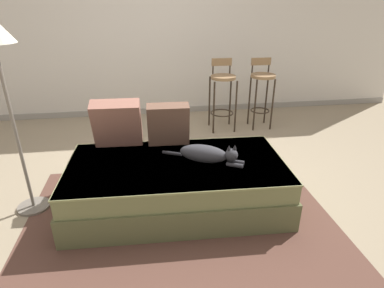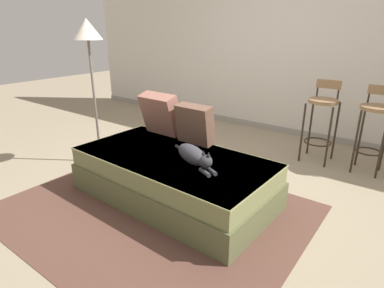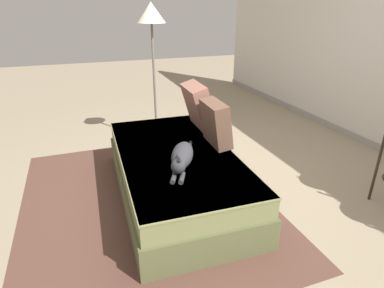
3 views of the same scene
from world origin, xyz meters
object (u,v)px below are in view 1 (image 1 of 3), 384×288
at_px(throw_pillow_corner, 117,123).
at_px(throw_pillow_middle, 168,124).
at_px(couch, 177,184).
at_px(bar_stool_by_doorway, 262,85).
at_px(cat, 207,154).
at_px(bar_stool_near_window, 223,88).

height_order(throw_pillow_corner, throw_pillow_middle, throw_pillow_corner).
distance_m(throw_pillow_corner, throw_pillow_middle, 0.48).
distance_m(couch, bar_stool_by_doorway, 2.30).
xyz_separation_m(cat, bar_stool_near_window, (0.57, 1.82, 0.08)).
height_order(throw_pillow_middle, bar_stool_by_doorway, bar_stool_by_doorway).
relative_size(throw_pillow_middle, bar_stool_by_doorway, 0.42).
distance_m(throw_pillow_corner, bar_stool_by_doorway, 2.35).
xyz_separation_m(couch, throw_pillow_corner, (-0.51, 0.41, 0.45)).
bearing_deg(bar_stool_near_window, throw_pillow_corner, -134.04).
bearing_deg(cat, couch, 174.38).
distance_m(throw_pillow_middle, bar_stool_by_doorway, 2.00).
relative_size(throw_pillow_corner, cat, 0.68).
distance_m(throw_pillow_middle, bar_stool_near_window, 1.64).
height_order(bar_stool_near_window, bar_stool_by_doorway, bar_stool_near_window).
xyz_separation_m(throw_pillow_corner, cat, (0.77, -0.44, -0.16)).
xyz_separation_m(cat, bar_stool_by_doorway, (1.13, 1.82, 0.10)).
relative_size(throw_pillow_middle, cat, 0.60).
relative_size(throw_pillow_corner, throw_pillow_middle, 1.15).
bearing_deg(cat, throw_pillow_middle, 125.02).
bearing_deg(couch, bar_stool_by_doorway, 52.21).
bearing_deg(throw_pillow_middle, cat, -54.98).
bearing_deg(throw_pillow_corner, bar_stool_near_window, 45.96).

